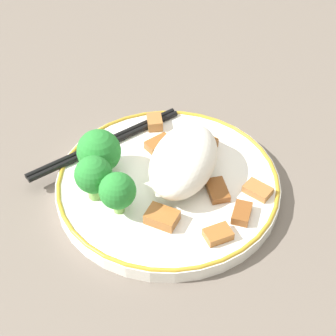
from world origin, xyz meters
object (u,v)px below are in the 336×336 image
at_px(broccoli_back_left, 99,152).
at_px(broccoli_back_right, 117,191).
at_px(plate, 168,184).
at_px(chopsticks, 106,143).
at_px(broccoli_back_center, 94,176).

distance_m(broccoli_back_left, broccoli_back_right, 0.07).
xyz_separation_m(plate, chopsticks, (-0.03, -0.09, 0.01)).
bearing_deg(broccoli_back_right, broccoli_back_center, -109.47).
bearing_deg(broccoli_back_center, plate, 125.79).
bearing_deg(broccoli_back_center, chopsticks, -163.33).
bearing_deg(broccoli_back_right, plate, 149.90).
xyz_separation_m(broccoli_back_center, chopsticks, (-0.08, -0.02, -0.03)).
bearing_deg(broccoli_back_center, broccoli_back_left, -163.72).
distance_m(broccoli_back_left, chopsticks, 0.05).
xyz_separation_m(plate, broccoli_back_right, (0.06, -0.04, 0.04)).
relative_size(broccoli_back_center, chopsticks, 0.30).
height_order(broccoli_back_center, broccoli_back_right, broccoli_back_center).
bearing_deg(chopsticks, broccoli_back_right, 31.61).
relative_size(broccoli_back_left, broccoli_back_right, 1.10).
distance_m(plate, broccoli_back_center, 0.09).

